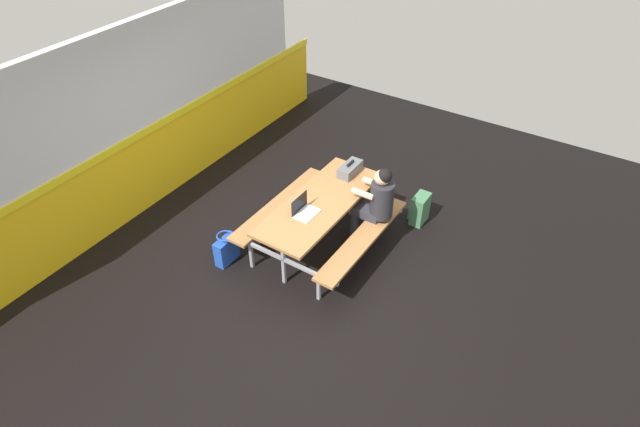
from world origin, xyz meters
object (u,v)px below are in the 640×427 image
Objects in this scene: picnic_table_main at (320,212)px; toolbox_grey at (350,169)px; student_nearer at (376,200)px; tote_bag_bright at (227,249)px; laptop_silver at (304,210)px; backpack_dark at (420,209)px.

toolbox_grey reaches higher than picnic_table_main.
student_nearer is 2.81× the size of tote_bag_bright.
laptop_silver is at bearing 172.44° from picnic_table_main.
toolbox_grey is 0.91× the size of backpack_dark.
toolbox_grey is (0.30, 0.55, 0.10)m from student_nearer.
laptop_silver is 0.75× the size of tote_bag_bright.
picnic_table_main is 4.59× the size of tote_bag_bright.
backpack_dark is at bearing -23.77° from student_nearer.
tote_bag_bright is at bearing 152.32° from toolbox_grey.
laptop_silver reaches higher than backpack_dark.
student_nearer is (0.45, -0.56, 0.13)m from picnic_table_main.
laptop_silver reaches higher than toolbox_grey.
tote_bag_bright is at bearing 133.35° from student_nearer.
laptop_silver is (-0.30, 0.04, 0.21)m from picnic_table_main.
student_nearer is 3.76× the size of laptop_silver.
toolbox_grey is at bearing -0.37° from picnic_table_main.
backpack_dark is 2.70m from tote_bag_bright.
student_nearer reaches higher than tote_bag_bright.
backpack_dark is at bearing -36.75° from picnic_table_main.
toolbox_grey is at bearing -2.42° from laptop_silver.
student_nearer reaches higher than backpack_dark.
picnic_table_main is 0.78m from toolbox_grey.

